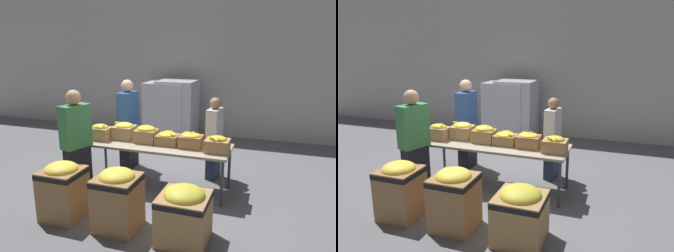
% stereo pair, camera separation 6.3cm
% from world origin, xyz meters
% --- Properties ---
extents(ground_plane, '(30.00, 30.00, 0.00)m').
position_xyz_m(ground_plane, '(0.00, 0.00, 0.00)').
color(ground_plane, slate).
extents(wall_back, '(16.00, 0.08, 4.00)m').
position_xyz_m(wall_back, '(0.00, 3.67, 2.00)').
color(wall_back, '#B7B7B2').
rests_on(wall_back, ground_plane).
extents(sorting_table, '(2.55, 0.85, 0.79)m').
position_xyz_m(sorting_table, '(0.00, 0.00, 0.74)').
color(sorting_table, '#9E937F').
rests_on(sorting_table, ground_plane).
extents(banana_box_0, '(0.37, 0.28, 0.29)m').
position_xyz_m(banana_box_0, '(-1.04, -0.08, 0.94)').
color(banana_box_0, tan).
rests_on(banana_box_0, sorting_table).
extents(banana_box_1, '(0.37, 0.34, 0.31)m').
position_xyz_m(banana_box_1, '(-0.66, 0.10, 0.95)').
color(banana_box_1, tan).
rests_on(banana_box_1, sorting_table).
extents(banana_box_2, '(0.38, 0.30, 0.30)m').
position_xyz_m(banana_box_2, '(-0.19, 0.02, 0.95)').
color(banana_box_2, '#A37A4C').
rests_on(banana_box_2, sorting_table).
extents(banana_box_3, '(0.37, 0.32, 0.23)m').
position_xyz_m(banana_box_3, '(0.20, 0.02, 0.91)').
color(banana_box_3, olive).
rests_on(banana_box_3, sorting_table).
extents(banana_box_4, '(0.37, 0.30, 0.27)m').
position_xyz_m(banana_box_4, '(0.62, -0.00, 0.92)').
color(banana_box_4, olive).
rests_on(banana_box_4, sorting_table).
extents(banana_box_5, '(0.37, 0.33, 0.27)m').
position_xyz_m(banana_box_5, '(1.08, -0.09, 0.92)').
color(banana_box_5, '#A37A4C').
rests_on(banana_box_5, sorting_table).
extents(volunteer_0, '(0.37, 0.53, 1.77)m').
position_xyz_m(volunteer_0, '(-1.10, -0.73, 0.88)').
color(volunteer_0, black).
rests_on(volunteer_0, ground_plane).
extents(volunteer_1, '(0.26, 0.49, 1.79)m').
position_xyz_m(volunteer_1, '(-0.87, 0.71, 0.89)').
color(volunteer_1, black).
rests_on(volunteer_1, ground_plane).
extents(volunteer_2, '(0.26, 0.43, 1.53)m').
position_xyz_m(volunteer_2, '(0.86, 0.72, 0.76)').
color(volunteer_2, '#2D3856').
rests_on(volunteer_2, ground_plane).
extents(donation_bin_0, '(0.55, 0.55, 0.85)m').
position_xyz_m(donation_bin_0, '(-0.89, -1.42, 0.45)').
color(donation_bin_0, olive).
rests_on(donation_bin_0, ground_plane).
extents(donation_bin_1, '(0.57, 0.57, 0.86)m').
position_xyz_m(donation_bin_1, '(-0.01, -1.42, 0.46)').
color(donation_bin_1, olive).
rests_on(donation_bin_1, ground_plane).
extents(donation_bin_2, '(0.63, 0.63, 0.75)m').
position_xyz_m(donation_bin_2, '(0.92, -1.42, 0.40)').
color(donation_bin_2, '#A37A4C').
rests_on(donation_bin_2, ground_plane).
extents(pallet_stack_0, '(1.02, 1.02, 1.57)m').
position_xyz_m(pallet_stack_0, '(-0.50, 2.82, 0.78)').
color(pallet_stack_0, olive).
rests_on(pallet_stack_0, ground_plane).
extents(pallet_stack_1, '(1.11, 1.11, 1.52)m').
position_xyz_m(pallet_stack_1, '(-0.76, 2.82, 0.75)').
color(pallet_stack_1, olive).
rests_on(pallet_stack_1, ground_plane).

